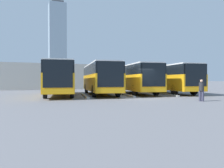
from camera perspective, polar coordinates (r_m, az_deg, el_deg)
ground_plane at (r=18.68m, az=7.73°, el=-3.62°), size 600.00×600.00×0.00m
bus_0 at (r=25.91m, az=14.64°, el=1.53°), size 3.98×10.85×3.15m
curb_divider_0 at (r=23.50m, az=12.79°, el=-2.52°), size 1.27×6.97×0.15m
bus_1 at (r=24.28m, az=5.96°, el=1.59°), size 3.98×10.85×3.15m
curb_divider_1 at (r=22.03m, az=3.05°, el=-2.73°), size 1.27×6.97×0.15m
bus_2 at (r=22.55m, az=-3.15°, el=1.64°), size 3.98×10.85×3.15m
curb_divider_2 at (r=20.53m, az=-7.24°, el=-3.00°), size 1.27×6.97×0.15m
bus_3 at (r=21.86m, az=-13.58°, el=1.64°), size 3.98×10.85×3.15m
pedestrian at (r=16.75m, az=22.33°, el=-1.36°), size 0.46×0.46×1.55m
station_building at (r=42.51m, az=-8.79°, el=1.81°), size 33.18×14.71×4.20m
office_tower at (r=214.57m, az=-14.10°, el=10.46°), size 15.33×15.33×75.27m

